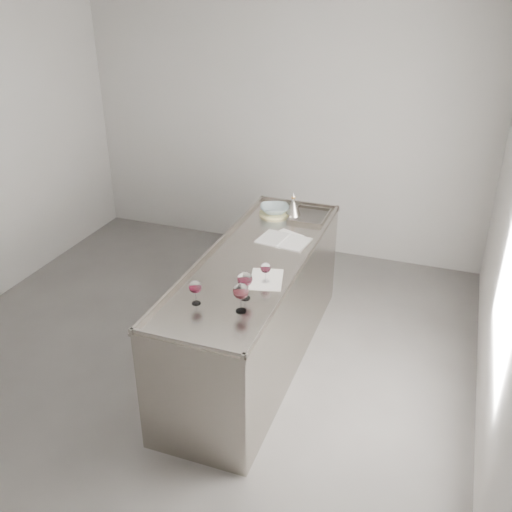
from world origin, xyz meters
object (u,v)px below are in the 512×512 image
(wine_glass_right, at_px, (241,292))
(notebook, at_px, (284,240))
(wine_glass_left, at_px, (195,287))
(wine_glass_middle, at_px, (245,280))
(wine_glass_small, at_px, (266,269))
(wine_funnel, at_px, (293,208))
(ceramic_bowl, at_px, (275,209))
(counter, at_px, (256,310))

(wine_glass_right, bearing_deg, notebook, 93.03)
(wine_glass_left, relative_size, wine_glass_middle, 0.85)
(wine_glass_small, height_order, wine_funnel, wine_funnel)
(wine_glass_middle, xyz_separation_m, wine_glass_small, (0.06, 0.26, -0.04))
(wine_glass_right, distance_m, wine_glass_small, 0.42)
(wine_glass_left, relative_size, wine_funnel, 0.79)
(wine_glass_middle, relative_size, ceramic_bowl, 0.79)
(wine_funnel, bearing_deg, wine_glass_right, -84.95)
(counter, xyz_separation_m, wine_funnel, (0.02, 0.92, 0.53))
(notebook, relative_size, ceramic_bowl, 1.69)
(counter, height_order, wine_glass_left, wine_glass_left)
(wine_glass_right, bearing_deg, wine_glass_middle, 101.90)
(counter, relative_size, notebook, 5.59)
(counter, relative_size, wine_glass_right, 11.98)
(wine_glass_left, height_order, wine_funnel, wine_funnel)
(counter, bearing_deg, ceramic_bowl, 98.91)
(wine_glass_small, distance_m, notebook, 0.70)
(counter, height_order, wine_glass_small, wine_glass_small)
(wine_glass_small, xyz_separation_m, wine_funnel, (-0.17, 1.23, -0.04))
(wine_glass_middle, height_order, wine_glass_small, wine_glass_middle)
(notebook, distance_m, ceramic_bowl, 0.57)
(counter, xyz_separation_m, wine_glass_right, (0.17, -0.74, 0.61))
(wine_funnel, bearing_deg, notebook, -80.94)
(notebook, height_order, wine_funnel, wine_funnel)
(notebook, bearing_deg, wine_glass_left, -95.39)
(wine_glass_right, relative_size, ceramic_bowl, 0.79)
(wine_glass_left, bearing_deg, wine_glass_small, 52.04)
(wine_glass_right, height_order, wine_glass_small, wine_glass_right)
(wine_glass_middle, bearing_deg, counter, 103.22)
(wine_glass_right, xyz_separation_m, wine_glass_small, (0.02, 0.42, -0.04))
(wine_glass_right, xyz_separation_m, notebook, (-0.06, 1.10, -0.14))
(counter, xyz_separation_m, ceramic_bowl, (-0.14, 0.87, 0.52))
(wine_glass_middle, height_order, ceramic_bowl, wine_glass_middle)
(wine_glass_left, bearing_deg, wine_glass_right, 2.45)
(counter, xyz_separation_m, notebook, (0.11, 0.37, 0.47))
(wine_glass_middle, distance_m, wine_funnel, 1.50)
(wine_glass_left, distance_m, wine_glass_small, 0.55)
(notebook, bearing_deg, wine_glass_small, -75.79)
(wine_glass_small, bearing_deg, wine_funnel, 97.76)
(counter, bearing_deg, notebook, 73.16)
(counter, height_order, wine_glass_right, wine_glass_right)
(counter, xyz_separation_m, wine_glass_left, (-0.14, -0.75, 0.59))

